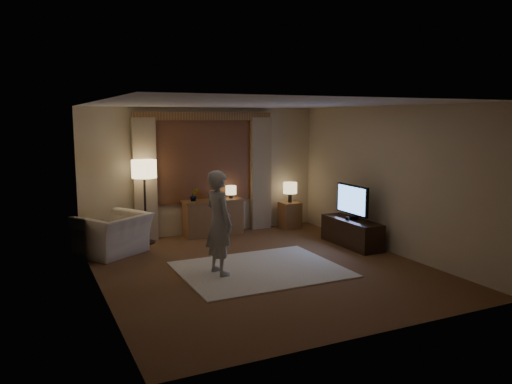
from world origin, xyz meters
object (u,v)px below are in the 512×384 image
sideboard (213,218)px  person (219,223)px  armchair (113,234)px  tv_stand (351,233)px  side_table (290,215)px

sideboard → person: 2.68m
armchair → tv_stand: (4.16, -1.28, -0.11)m
tv_stand → person: person is taller
tv_stand → person: bearing=-168.5°
armchair → person: bearing=90.3°
side_table → person: person is taller
side_table → person: (-2.60, -2.46, 0.54)m
armchair → side_table: 3.92m
side_table → tv_stand: side_table is taller
sideboard → tv_stand: bearing=-42.9°
side_table → tv_stand: 1.89m
armchair → person: person is taller
armchair → person: (1.27, -1.87, 0.46)m
armchair → person: 2.30m
person → tv_stand: bearing=-87.2°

